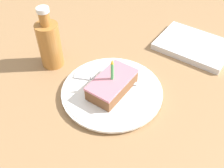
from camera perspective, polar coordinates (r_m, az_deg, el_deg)
ground_plane at (r=0.72m, az=-1.63°, el=-3.55°), size 2.40×2.40×0.04m
plate at (r=0.70m, az=0.00°, el=-1.63°), size 0.27×0.27×0.02m
cake_slice at (r=0.68m, az=0.04°, el=-0.09°), size 0.08×0.14×0.11m
fork at (r=0.72m, az=-2.55°, el=1.18°), size 0.17×0.09×0.00m
bottle at (r=0.78m, az=-13.45°, el=8.61°), size 0.07×0.07×0.19m
marble_board at (r=0.90m, az=17.31°, el=7.99°), size 0.22×0.17×0.02m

